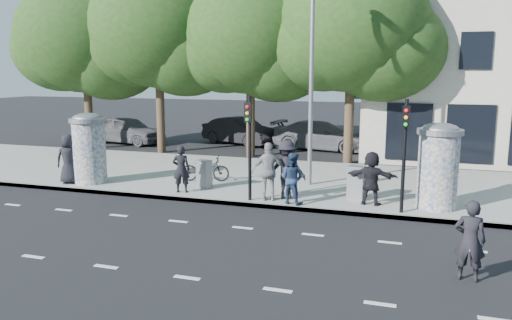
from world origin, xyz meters
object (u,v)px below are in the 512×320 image
(traffic_pole_near, at_px, (249,138))
(ped_a, at_px, (69,159))
(street_lamp, at_px, (311,58))
(ped_c, at_px, (292,178))
(cabinet_left, at_px, (204,174))
(ad_column_left, at_px, (89,146))
(ad_column_right, at_px, (438,164))
(car_right, at_px, (321,136))
(cabinet_right, at_px, (357,183))
(bicycle, at_px, (205,169))
(ped_e, at_px, (269,172))
(ped_f, at_px, (371,178))
(ped_d, at_px, (287,170))
(car_mid, at_px, (240,131))
(man_road, at_px, (470,240))
(car_left, at_px, (127,130))
(traffic_pole_far, at_px, (405,144))
(ped_b, at_px, (181,169))

(traffic_pole_near, distance_m, ped_a, 7.36)
(street_lamp, xyz_separation_m, ped_c, (0.01, -2.78, -3.82))
(cabinet_left, bearing_deg, street_lamp, 41.38)
(ad_column_left, height_order, ad_column_right, same)
(car_right, bearing_deg, traffic_pole_near, -173.61)
(cabinet_left, distance_m, cabinet_right, 5.45)
(ped_a, xyz_separation_m, bicycle, (4.73, 1.90, -0.45))
(cabinet_right, bearing_deg, ped_e, -147.75)
(cabinet_right, bearing_deg, car_right, 119.00)
(bicycle, bearing_deg, ped_f, -117.22)
(ped_d, bearing_deg, ad_column_left, -11.09)
(ped_c, bearing_deg, cabinet_right, -135.67)
(ad_column_right, xyz_separation_m, car_mid, (-10.68, 11.91, -0.73))
(man_road, height_order, car_left, man_road)
(ped_f, xyz_separation_m, car_mid, (-8.71, 12.14, -0.21))
(man_road, bearing_deg, cabinet_right, -56.64)
(traffic_pole_far, xyz_separation_m, bicycle, (-7.34, 2.23, -1.59))
(ped_d, bearing_deg, car_left, -50.37)
(ped_b, xyz_separation_m, ped_e, (3.21, -0.12, 0.14))
(car_right, bearing_deg, bicycle, 172.18)
(traffic_pole_far, relative_size, car_right, 0.62)
(ad_column_right, relative_size, traffic_pole_far, 0.78)
(street_lamp, height_order, car_left, street_lamp)
(traffic_pole_far, bearing_deg, cabinet_left, 170.28)
(ped_d, height_order, car_mid, ped_d)
(traffic_pole_near, height_order, street_lamp, street_lamp)
(cabinet_left, distance_m, car_mid, 11.96)
(ped_a, bearing_deg, ad_column_right, 159.38)
(traffic_pole_far, distance_m, bicycle, 7.83)
(ped_c, relative_size, cabinet_left, 1.61)
(ped_c, height_order, car_left, ped_c)
(traffic_pole_near, bearing_deg, bicycle, 138.67)
(ad_column_left, distance_m, cabinet_left, 4.59)
(ad_column_left, relative_size, ped_b, 1.61)
(ped_f, relative_size, car_right, 0.32)
(traffic_pole_far, relative_size, ped_e, 1.77)
(cabinet_right, relative_size, car_left, 0.23)
(street_lamp, height_order, ped_d, street_lamp)
(street_lamp, distance_m, ped_a, 9.75)
(ped_d, bearing_deg, ped_b, -5.96)
(cabinet_left, bearing_deg, car_left, 149.52)
(ad_column_left, xyz_separation_m, traffic_pole_far, (11.40, -0.71, 0.69))
(street_lamp, relative_size, ped_a, 4.27)
(ped_b, relative_size, ped_c, 1.00)
(car_mid, relative_size, car_right, 0.90)
(ped_a, height_order, ped_c, ped_a)
(ped_a, distance_m, ped_d, 8.36)
(ped_c, bearing_deg, ped_f, -151.50)
(ad_column_left, bearing_deg, car_mid, 81.91)
(ped_f, xyz_separation_m, cabinet_left, (-5.96, 0.50, -0.35))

